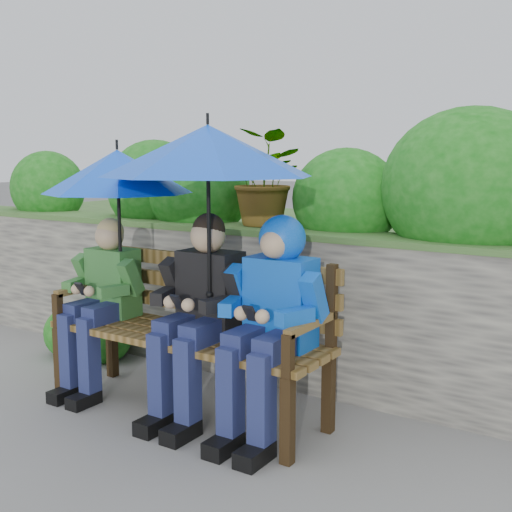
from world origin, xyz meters
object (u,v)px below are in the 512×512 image
Objects in this scene: umbrella_left at (118,172)px; umbrella_right at (208,151)px; boy_right at (272,309)px; boy_middle at (199,307)px; park_bench at (193,322)px; boy_left at (102,295)px.

umbrella_right is (0.74, -0.06, 0.12)m from umbrella_left.
boy_right is 1.33m from umbrella_left.
umbrella_left is (-0.66, 0.05, 0.75)m from boy_middle.
umbrella_left reaches higher than boy_right.
park_bench is 1.50× the size of boy_middle.
park_bench is 1.52× the size of umbrella_right.
umbrella_right is (-0.40, -0.02, 0.82)m from boy_right.
boy_left is 1.27m from boy_right.
boy_middle reaches higher than park_bench.
boy_right is at bearing 1.47° from boy_middle.
umbrella_left is at bearing -175.56° from park_bench.
umbrella_left is 0.78× the size of umbrella_right.
park_bench is at bearing 6.98° from boy_left.
umbrella_left is 0.75m from umbrella_right.
boy_right is 1.31× the size of umbrella_left.
boy_left is 0.93× the size of boy_right.
boy_right is at bearing -1.77° from umbrella_left.
umbrella_left reaches higher than park_bench.
boy_right is (0.60, -0.08, 0.18)m from park_bench.
park_bench is at bearing 4.44° from umbrella_left.
park_bench is at bearing 172.65° from boy_right.
umbrella_left reaches higher than boy_left.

